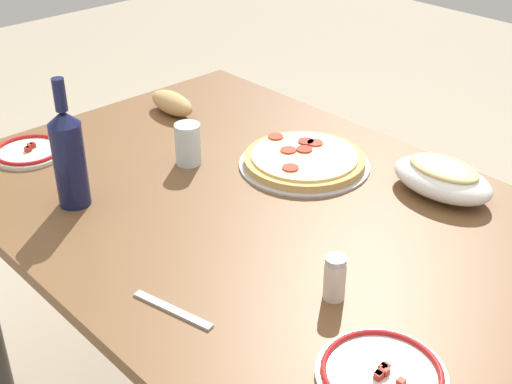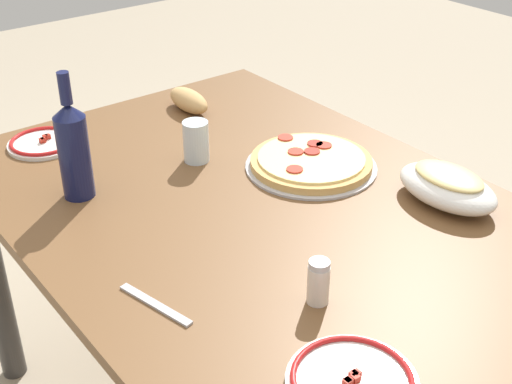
# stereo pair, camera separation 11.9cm
# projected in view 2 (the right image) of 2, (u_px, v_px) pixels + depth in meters

# --- Properties ---
(dining_table) EXTENTS (1.39, 0.98, 0.74)m
(dining_table) POSITION_uv_depth(u_px,v_px,m) (256.00, 244.00, 1.60)
(dining_table) COLOR brown
(dining_table) RESTS_ON ground
(pepperoni_pizza) EXTENTS (0.32, 0.32, 0.03)m
(pepperoni_pizza) POSITION_uv_depth(u_px,v_px,m) (311.00, 162.00, 1.69)
(pepperoni_pizza) COLOR #B7B7BC
(pepperoni_pizza) RESTS_ON dining_table
(baked_pasta_dish) EXTENTS (0.24, 0.15, 0.08)m
(baked_pasta_dish) POSITION_uv_depth(u_px,v_px,m) (448.00, 185.00, 1.53)
(baked_pasta_dish) COLOR white
(baked_pasta_dish) RESTS_ON dining_table
(wine_bottle) EXTENTS (0.07, 0.07, 0.29)m
(wine_bottle) POSITION_uv_depth(u_px,v_px,m) (73.00, 149.00, 1.52)
(wine_bottle) COLOR #141942
(wine_bottle) RESTS_ON dining_table
(water_glass) EXTENTS (0.06, 0.06, 0.10)m
(water_glass) POSITION_uv_depth(u_px,v_px,m) (196.00, 141.00, 1.70)
(water_glass) COLOR silver
(water_glass) RESTS_ON dining_table
(side_plate_near) EXTENTS (0.18, 0.18, 0.02)m
(side_plate_near) POSITION_uv_depth(u_px,v_px,m) (43.00, 142.00, 1.79)
(side_plate_near) COLOR white
(side_plate_near) RESTS_ON dining_table
(side_plate_far) EXTENTS (0.21, 0.21, 0.02)m
(side_plate_far) POSITION_uv_depth(u_px,v_px,m) (352.00, 381.00, 1.07)
(side_plate_far) COLOR white
(side_plate_far) RESTS_ON dining_table
(bread_loaf) EXTENTS (0.16, 0.07, 0.06)m
(bread_loaf) POSITION_uv_depth(u_px,v_px,m) (189.00, 100.00, 1.98)
(bread_loaf) COLOR tan
(bread_loaf) RESTS_ON dining_table
(spice_shaker) EXTENTS (0.04, 0.04, 0.09)m
(spice_shaker) POSITION_uv_depth(u_px,v_px,m) (318.00, 282.00, 1.23)
(spice_shaker) COLOR silver
(spice_shaker) RESTS_ON dining_table
(fork_left) EXTENTS (0.17, 0.05, 0.00)m
(fork_left) POSITION_uv_depth(u_px,v_px,m) (155.00, 305.00, 1.24)
(fork_left) COLOR #B7B7BC
(fork_left) RESTS_ON dining_table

